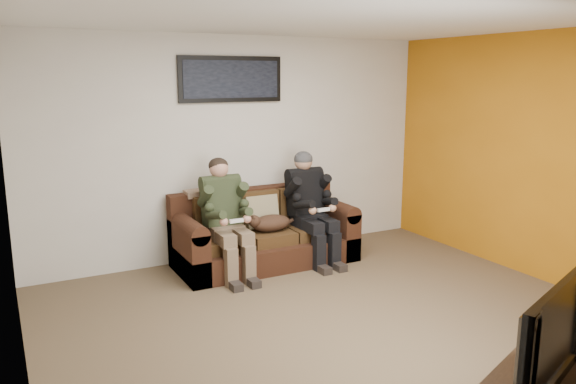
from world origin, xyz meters
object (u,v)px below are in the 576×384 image
sofa (263,236)px  cat (270,223)px  person_left (225,211)px  television (536,332)px  person_right (310,201)px  framed_poster (231,79)px

sofa → cat: bearing=-89.0°
person_left → television: bearing=-83.2°
person_right → framed_poster: size_ratio=1.02×
sofa → person_right: size_ratio=1.61×
person_right → cat: person_right is taller
cat → framed_poster: (-0.20, 0.56, 1.59)m
cat → framed_poster: 1.70m
sofa → cat: (0.00, -0.17, 0.19)m
person_right → television: size_ratio=1.18×
television → person_left: bearing=75.9°
sofa → television: bearing=-91.4°
person_right → cat: bearing=-179.8°
person_left → television: size_ratio=1.17×
person_left → television: 3.63m
sofa → person_left: size_ratio=1.62×
sofa → person_left: bearing=-162.0°
framed_poster → television: size_ratio=1.15×
sofa → person_left: person_left is taller
person_left → cat: (0.53, -0.00, -0.19)m
person_right → person_left: bearing=-180.0°
sofa → person_right: (0.53, -0.17, 0.39)m
sofa → television: television is taller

